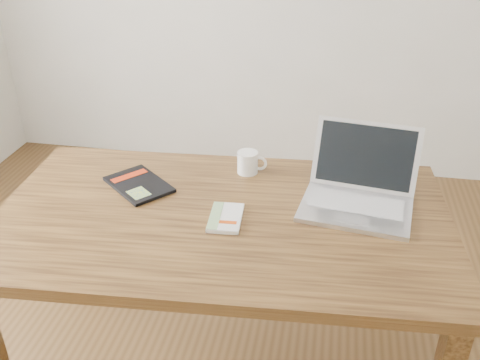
% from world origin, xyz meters
% --- Properties ---
extents(room, '(4.04, 4.04, 2.70)m').
position_xyz_m(room, '(-0.07, 0.00, 1.36)').
color(room, brown).
rests_on(room, ground).
extents(desk, '(1.54, 0.95, 0.75)m').
position_xyz_m(desk, '(-0.09, 0.16, 0.66)').
color(desk, '#533619').
rests_on(desk, ground).
extents(white_guidebook, '(0.11, 0.17, 0.01)m').
position_xyz_m(white_guidebook, '(-0.07, 0.13, 0.76)').
color(white_guidebook, silver).
rests_on(white_guidebook, desk).
extents(black_guidebook, '(0.29, 0.28, 0.01)m').
position_xyz_m(black_guidebook, '(-0.42, 0.28, 0.76)').
color(black_guidebook, black).
rests_on(black_guidebook, desk).
extents(laptop, '(0.40, 0.39, 0.24)m').
position_xyz_m(laptop, '(0.34, 0.31, 0.80)').
color(laptop, silver).
rests_on(laptop, desk).
extents(coffee_mug, '(0.11, 0.08, 0.08)m').
position_xyz_m(coffee_mug, '(-0.06, 0.46, 0.79)').
color(coffee_mug, white).
rests_on(coffee_mug, desk).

